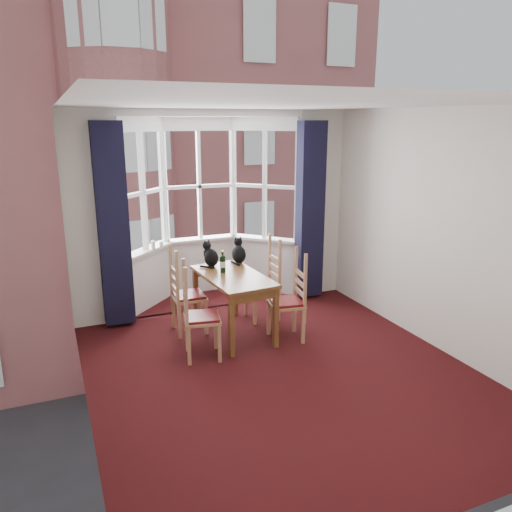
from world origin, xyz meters
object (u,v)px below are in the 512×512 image
cat_left (211,256)px  chair_right_near (293,303)px  chair_right_far (268,285)px  candle_tall (153,245)px  chair_left_near (194,319)px  candle_short (161,244)px  dining_table (233,284)px  cat_right (239,253)px  chair_left_far (182,298)px  wine_bottle (223,263)px

cat_left → chair_right_near: bearing=-49.2°
chair_right_far → candle_tall: bearing=142.1°
chair_left_near → candle_short: (0.05, 1.86, 0.44)m
chair_left_near → cat_left: bearing=61.4°
dining_table → chair_left_near: (-0.64, -0.44, -0.20)m
chair_right_near → chair_right_far: 0.75m
chair_right_far → candle_tall: size_ratio=8.14×
chair_right_near → candle_tall: size_ratio=8.14×
dining_table → cat_right: 0.62m
chair_left_near → chair_right_far: 1.50m
candle_short → chair_left_far: bearing=-90.1°
wine_bottle → candle_tall: wine_bottle is taller
chair_left_far → chair_left_near: bearing=-94.0°
chair_right_near → cat_right: size_ratio=2.61×
chair_right_near → wine_bottle: size_ratio=3.29×
cat_left → wine_bottle: 0.33m
chair_left_near → cat_left: cat_left is taller
candle_tall → chair_left_near: bearing=-87.8°
dining_table → chair_left_far: chair_left_far is taller
chair_left_near → cat_right: cat_right is taller
chair_left_far → candle_tall: 1.18m
chair_right_far → cat_left: cat_left is taller
dining_table → candle_tall: candle_tall is taller
cat_left → wine_bottle: (0.06, -0.32, -0.01)m
wine_bottle → cat_right: bearing=44.9°
chair_right_far → wine_bottle: bearing=-165.7°
chair_right_near → wine_bottle: (-0.71, 0.57, 0.44)m
candle_tall → candle_short: bearing=13.6°
dining_table → chair_right_far: 0.75m
cat_right → cat_left: bearing=-176.5°
cat_right → wine_bottle: size_ratio=1.26×
chair_left_far → cat_right: bearing=13.2°
chair_left_far → cat_left: (0.45, 0.18, 0.45)m
chair_right_near → candle_tall: (-1.34, 1.80, 0.45)m
dining_table → candle_tall: 1.58m
chair_left_near → candle_tall: (-0.07, 1.83, 0.45)m
candle_short → dining_table: bearing=-67.6°
chair_left_far → cat_left: 0.66m
cat_left → candle_tall: 1.07m
chair_right_far → cat_right: cat_right is taller
candle_tall → chair_right_far: bearing=-37.9°
chair_right_far → wine_bottle: wine_bottle is taller
cat_right → candle_short: 1.25m
wine_bottle → candle_tall: bearing=117.1°
wine_bottle → chair_left_far: bearing=164.0°
chair_left_near → chair_right_far: bearing=31.6°
wine_bottle → candle_short: wine_bottle is taller
candle_tall → cat_right: bearing=-42.1°
chair_left_near → chair_right_near: (1.27, 0.03, 0.00)m
candle_short → chair_right_far: bearing=-41.4°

